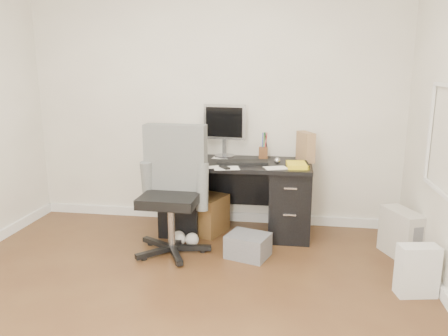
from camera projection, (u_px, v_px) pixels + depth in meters
The scene contains 18 objects.
ground at pixel (163, 315), 3.03m from camera, with size 4.00×4.00×0.00m, color #482A17.
room_shell at pixel (161, 71), 2.68m from camera, with size 4.02×4.02×2.71m.
desk at pixel (236, 195), 4.49m from camera, with size 1.50×0.70×0.75m.
loose_papers at pixel (216, 162), 4.39m from camera, with size 1.10×0.60×0.00m, color white, non-canonical shape.
lcd_monitor at pixel (225, 131), 4.58m from camera, with size 0.45×0.26×0.57m, color #AEAFB3, non-canonical shape.
keyboard at pixel (242, 162), 4.32m from camera, with size 0.50×0.17×0.03m, color black.
computer_mouse at pixel (277, 161), 4.31m from camera, with size 0.06×0.06×0.06m, color #AEAFB3.
travel_mug at pixel (180, 151), 4.50m from camera, with size 0.08×0.08×0.19m, color navy.
white_binder at pixel (184, 141), 4.66m from camera, with size 0.13×0.28×0.32m, color white.
magazine_file at pixel (306, 147), 4.41m from camera, with size 0.13×0.26×0.30m, color #956F48.
pen_cup at pixel (263, 145), 4.56m from camera, with size 0.11×0.11×0.27m, color brown, non-canonical shape.
yellow_book at pixel (297, 165), 4.16m from camera, with size 0.19×0.25×0.04m, color yellow.
paper_remote at pixel (226, 167), 4.12m from camera, with size 0.24×0.19×0.02m, color white, non-canonical shape.
office_chair at pixel (171, 192), 3.94m from camera, with size 0.66×0.66×1.17m, color #545754, non-canonical shape.
pc_tower at pixel (401, 234), 3.93m from camera, with size 0.19×0.43×0.43m, color beige.
shopping_bag at pixel (417, 271), 3.26m from camera, with size 0.29×0.21×0.40m, color silver.
wicker_basket at pixel (205, 214), 4.54m from camera, with size 0.39×0.39×0.39m, color #523318.
desk_printer at pixel (248, 245), 3.95m from camera, with size 0.36×0.30×0.21m, color #5C5D61.
Camera 1 is at (0.84, -2.63, 1.67)m, focal length 35.00 mm.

